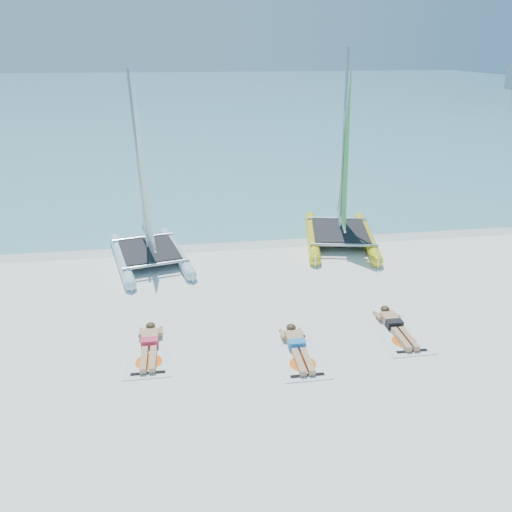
{
  "coord_description": "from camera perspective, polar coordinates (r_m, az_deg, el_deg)",
  "views": [
    {
      "loc": [
        -1.98,
        -10.13,
        6.15
      ],
      "look_at": [
        -0.28,
        1.2,
        1.29
      ],
      "focal_mm": 35.0,
      "sensor_mm": 36.0,
      "label": 1
    }
  ],
  "objects": [
    {
      "name": "sunbather_c",
      "position": [
        12.19,
        15.6,
        -7.61
      ],
      "size": [
        0.37,
        1.73,
        0.26
      ],
      "color": "tan",
      "rests_on": "towel_c"
    },
    {
      "name": "sunbather_a",
      "position": [
        11.33,
        -12.06,
        -9.77
      ],
      "size": [
        0.37,
        1.73,
        0.26
      ],
      "color": "tan",
      "rests_on": "towel_a"
    },
    {
      "name": "sea",
      "position": [
        73.42,
        -7.31,
        18.02
      ],
      "size": [
        140.0,
        115.0,
        0.01
      ],
      "primitive_type": "cube",
      "color": "#6AB2AC",
      "rests_on": "ground"
    },
    {
      "name": "wet_sand_strip",
      "position": [
        16.91,
        -1.23,
        1.67
      ],
      "size": [
        140.0,
        1.4,
        0.01
      ],
      "primitive_type": "cube",
      "color": "silver",
      "rests_on": "ground"
    },
    {
      "name": "catamaran_yellow",
      "position": [
        17.0,
        9.79,
        8.47
      ],
      "size": [
        3.11,
        5.08,
        6.3
      ],
      "rotation": [
        0.0,
        0.0,
        -0.21
      ],
      "color": "yellow",
      "rests_on": "ground"
    },
    {
      "name": "ground",
      "position": [
        12.02,
        2.18,
        -7.82
      ],
      "size": [
        140.0,
        140.0,
        0.0
      ],
      "primitive_type": "plane",
      "color": "white",
      "rests_on": "ground"
    },
    {
      "name": "catamaran_blue",
      "position": [
        15.27,
        -12.59,
        5.53
      ],
      "size": [
        2.87,
        4.53,
        5.73
      ],
      "rotation": [
        0.0,
        0.0,
        0.22
      ],
      "color": "silver",
      "rests_on": "ground"
    },
    {
      "name": "towel_c",
      "position": [
        12.1,
        15.9,
        -8.5
      ],
      "size": [
        1.0,
        1.85,
        0.02
      ],
      "primitive_type": "cube",
      "color": "silver",
      "rests_on": "ground"
    },
    {
      "name": "towel_b",
      "position": [
        10.96,
        4.93,
        -11.18
      ],
      "size": [
        1.0,
        1.85,
        0.02
      ],
      "primitive_type": "cube",
      "color": "silver",
      "rests_on": "ground"
    },
    {
      "name": "sunbather_b",
      "position": [
        11.06,
        4.72,
        -10.16
      ],
      "size": [
        0.37,
        1.73,
        0.26
      ],
      "color": "tan",
      "rests_on": "towel_b"
    },
    {
      "name": "towel_a",
      "position": [
        11.22,
        -12.06,
        -10.77
      ],
      "size": [
        1.0,
        1.85,
        0.02
      ],
      "primitive_type": "cube",
      "color": "silver",
      "rests_on": "ground"
    }
  ]
}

